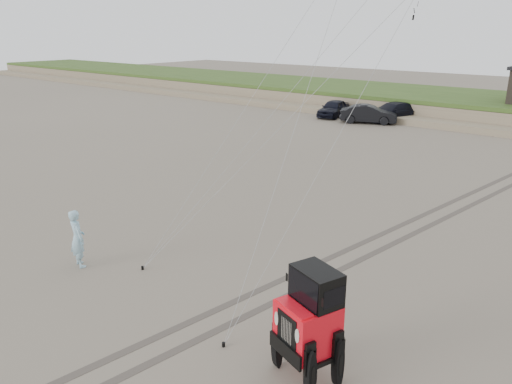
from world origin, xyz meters
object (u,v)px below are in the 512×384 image
at_px(truck_c, 392,112).
at_px(man, 78,238).
at_px(jeep, 307,336).
at_px(truck_a, 333,108).
at_px(truck_b, 369,114).

relative_size(truck_c, man, 2.69).
relative_size(truck_c, jeep, 0.93).
bearing_deg(truck_a, truck_c, 6.41).
height_order(truck_a, truck_b, truck_b).
bearing_deg(truck_a, jeep, -69.24).
bearing_deg(man, jeep, -166.18).
height_order(jeep, man, jeep).
relative_size(truck_a, truck_c, 0.82).
height_order(truck_b, truck_c, truck_c).
xyz_separation_m(truck_a, truck_c, (4.86, 1.40, 0.03)).
distance_m(truck_c, man, 31.83).
relative_size(truck_b, jeep, 0.81).
xyz_separation_m(truck_a, jeep, (17.58, -30.00, 0.31)).
xyz_separation_m(truck_b, jeep, (13.73, -29.13, 0.30)).
xyz_separation_m(truck_c, jeep, (12.71, -31.40, 0.29)).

